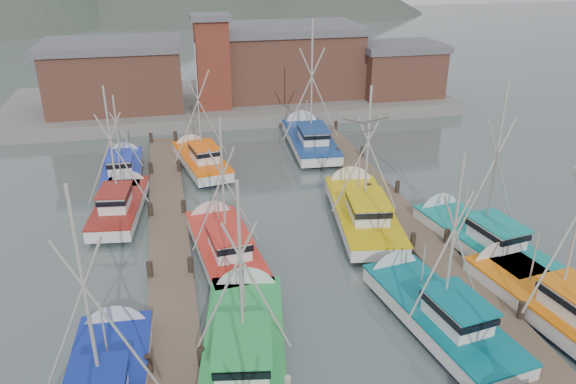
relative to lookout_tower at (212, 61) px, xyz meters
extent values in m
plane|color=#455352|center=(2.00, -33.00, -5.55)|extent=(260.00, 260.00, 0.00)
cube|color=brown|center=(-5.00, -29.00, -5.35)|extent=(2.20, 46.00, 0.40)
cylinder|color=black|center=(-6.00, -35.00, -5.10)|extent=(0.30, 0.30, 1.50)
cylinder|color=black|center=(-6.00, -28.00, -5.10)|extent=(0.30, 0.30, 1.50)
cylinder|color=black|center=(-6.00, -21.00, -5.10)|extent=(0.30, 0.30, 1.50)
cylinder|color=black|center=(-6.00, -14.00, -5.10)|extent=(0.30, 0.30, 1.50)
cylinder|color=black|center=(-6.00, -7.00, -5.10)|extent=(0.30, 0.30, 1.50)
cylinder|color=black|center=(-4.00, -35.00, -5.10)|extent=(0.30, 0.30, 1.50)
cylinder|color=black|center=(-4.00, -28.00, -5.10)|extent=(0.30, 0.30, 1.50)
cylinder|color=black|center=(-4.00, -21.00, -5.10)|extent=(0.30, 0.30, 1.50)
cylinder|color=black|center=(-4.00, -14.00, -5.10)|extent=(0.30, 0.30, 1.50)
cylinder|color=black|center=(-4.00, -7.00, -5.10)|extent=(0.30, 0.30, 1.50)
cube|color=brown|center=(9.00, -29.00, -5.35)|extent=(2.20, 46.00, 0.40)
cylinder|color=black|center=(8.00, -35.00, -5.10)|extent=(0.30, 0.30, 1.50)
cylinder|color=black|center=(8.00, -28.00, -5.10)|extent=(0.30, 0.30, 1.50)
cylinder|color=black|center=(8.00, -21.00, -5.10)|extent=(0.30, 0.30, 1.50)
cylinder|color=black|center=(8.00, -14.00, -5.10)|extent=(0.30, 0.30, 1.50)
cylinder|color=black|center=(8.00, -7.00, -5.10)|extent=(0.30, 0.30, 1.50)
cylinder|color=black|center=(10.00, -35.00, -5.10)|extent=(0.30, 0.30, 1.50)
cylinder|color=black|center=(10.00, -28.00, -5.10)|extent=(0.30, 0.30, 1.50)
cylinder|color=black|center=(10.00, -21.00, -5.10)|extent=(0.30, 0.30, 1.50)
cylinder|color=black|center=(10.00, -14.00, -5.10)|extent=(0.30, 0.30, 1.50)
cylinder|color=black|center=(10.00, -7.00, -5.10)|extent=(0.30, 0.30, 1.50)
cube|color=gray|center=(2.00, 4.00, -4.95)|extent=(44.00, 16.00, 1.20)
cube|color=brown|center=(-9.00, 2.00, -1.60)|extent=(12.00, 8.00, 5.50)
cube|color=slate|center=(-9.00, 2.00, 1.50)|extent=(12.72, 8.48, 0.70)
cube|color=brown|center=(8.00, 4.00, -1.25)|extent=(14.00, 9.00, 6.20)
cube|color=slate|center=(8.00, 4.00, 2.20)|extent=(14.84, 9.54, 0.70)
cube|color=brown|center=(19.00, 1.00, -2.10)|extent=(8.00, 6.00, 4.50)
cube|color=slate|center=(19.00, 1.00, 0.50)|extent=(8.48, 6.36, 0.70)
cube|color=maroon|center=(0.00, 0.00, -0.35)|extent=(3.00, 3.00, 8.00)
cube|color=slate|center=(0.00, 0.00, 3.90)|extent=(3.60, 3.60, 0.50)
cone|color=#434F41|center=(-3.00, 97.00, -5.55)|extent=(140.00, 140.00, 30.00)
cone|color=#434F41|center=(37.00, 87.00, -5.55)|extent=(90.00, 90.00, 24.00)
cube|color=#0F1B33|center=(-2.31, -34.99, -5.50)|extent=(4.10, 8.74, 0.70)
cube|color=silver|center=(-2.31, -34.99, -4.85)|extent=(4.66, 9.93, 0.80)
cube|color=green|center=(-2.31, -34.99, -4.47)|extent=(4.77, 10.04, 0.10)
cone|color=silver|center=(-1.51, -30.28, -5.00)|extent=(3.13, 1.58, 2.98)
cube|color=silver|center=(-2.50, -36.12, -3.90)|extent=(2.38, 3.15, 1.10)
cube|color=black|center=(-2.50, -36.12, -3.67)|extent=(2.55, 3.45, 0.28)
cube|color=green|center=(-2.50, -36.12, -3.31)|extent=(2.70, 3.66, 0.07)
cylinder|color=#AEAA9F|center=(-2.34, -35.18, -0.90)|extent=(0.15, 0.15, 7.09)
cylinder|color=#AEAA9F|center=(-2.94, -35.07, -1.74)|extent=(2.52, 0.52, 5.55)
cylinder|color=#AEAA9F|center=(-1.74, -35.28, -1.74)|extent=(2.52, 0.52, 5.55)
cylinder|color=#AEAA9F|center=(-2.02, -33.29, -3.25)|extent=(0.09, 0.09, 2.66)
cube|color=#0F1B33|center=(6.37, -34.53, -5.50)|extent=(3.65, 7.97, 0.70)
cube|color=silver|center=(6.37, -34.53, -4.85)|extent=(4.15, 9.05, 0.80)
cube|color=#056772|center=(6.37, -34.53, -4.47)|extent=(4.25, 9.15, 0.10)
cone|color=silver|center=(5.70, -30.22, -5.00)|extent=(2.86, 1.51, 2.73)
cube|color=silver|center=(6.53, -35.56, -3.90)|extent=(2.14, 2.86, 1.10)
cube|color=black|center=(6.53, -35.56, -3.67)|extent=(2.30, 3.13, 0.28)
cube|color=#056772|center=(6.53, -35.56, -3.31)|extent=(2.43, 3.32, 0.07)
cylinder|color=#AEAA9F|center=(6.40, -34.70, -0.85)|extent=(0.14, 0.14, 7.19)
cylinder|color=#AEAA9F|center=(5.85, -34.78, -1.70)|extent=(2.55, 0.49, 5.62)
cylinder|color=#AEAA9F|center=(6.95, -34.61, -1.70)|extent=(2.55, 0.49, 5.62)
cylinder|color=#AEAA9F|center=(6.13, -32.98, -3.25)|extent=(0.08, 0.08, 2.43)
cone|color=silver|center=(-7.31, -31.91, -5.00)|extent=(2.80, 1.25, 2.74)
cylinder|color=#AEAA9F|center=(-7.57, -36.48, -0.46)|extent=(0.14, 0.14, 7.98)
cylinder|color=#AEAA9F|center=(-8.17, -36.44, -1.40)|extent=(2.85, 0.26, 6.24)
cylinder|color=#AEAA9F|center=(-6.97, -36.51, -1.40)|extent=(2.85, 0.26, 6.24)
cylinder|color=#AEAA9F|center=(-7.47, -34.72, -3.25)|extent=(0.08, 0.08, 2.64)
cube|color=#0F1B33|center=(11.69, -34.97, -5.50)|extent=(3.81, 8.21, 0.70)
cube|color=silver|center=(11.69, -34.97, -4.85)|extent=(4.33, 9.33, 0.80)
cube|color=orange|center=(11.69, -34.97, -4.47)|extent=(4.43, 9.44, 0.10)
cone|color=silver|center=(10.99, -30.54, -5.00)|extent=(2.98, 1.53, 2.84)
cylinder|color=#AEAA9F|center=(11.13, -35.25, -1.23)|extent=(2.98, 0.57, 6.58)
cylinder|color=#AEAA9F|center=(11.44, -33.38, -3.25)|extent=(0.09, 0.09, 2.63)
cube|color=#0F1B33|center=(-2.08, -26.64, -5.50)|extent=(3.25, 7.74, 0.70)
cube|color=silver|center=(-2.08, -26.64, -4.85)|extent=(3.69, 8.79, 0.80)
cube|color=red|center=(-2.08, -26.64, -4.47)|extent=(3.78, 8.89, 0.10)
cone|color=silver|center=(-2.54, -22.40, -5.00)|extent=(2.77, 1.38, 2.67)
cube|color=silver|center=(-1.97, -27.66, -3.90)|extent=(1.99, 2.73, 1.10)
cube|color=black|center=(-1.97, -27.66, -3.67)|extent=(2.13, 3.00, 0.28)
cube|color=red|center=(-1.97, -27.66, -3.31)|extent=(2.26, 3.18, 0.07)
cylinder|color=#AEAA9F|center=(-2.06, -26.81, -1.00)|extent=(0.13, 0.13, 6.90)
cylinder|color=#AEAA9F|center=(-2.60, -26.87, -1.81)|extent=(2.46, 0.36, 5.40)
cylinder|color=#AEAA9F|center=(-1.51, -26.75, -1.81)|extent=(2.46, 0.36, 5.40)
cylinder|color=#AEAA9F|center=(-2.24, -25.11, -3.25)|extent=(0.08, 0.08, 2.38)
cube|color=#0F1B33|center=(6.48, -24.19, -5.50)|extent=(4.01, 8.94, 0.70)
cube|color=silver|center=(6.48, -24.19, -4.85)|extent=(4.55, 10.16, 0.80)
cube|color=#D3B408|center=(6.48, -24.19, -4.47)|extent=(4.66, 10.27, 0.10)
cone|color=silver|center=(7.18, -19.34, -5.00)|extent=(3.19, 1.53, 3.06)
cube|color=silver|center=(6.31, -25.35, -3.90)|extent=(2.38, 3.19, 1.10)
cube|color=black|center=(6.31, -25.35, -3.67)|extent=(2.55, 3.50, 0.28)
cube|color=#D3B408|center=(6.31, -25.35, -3.31)|extent=(2.70, 3.71, 0.07)
cylinder|color=#AEAA9F|center=(6.45, -24.38, -0.74)|extent=(0.15, 0.15, 7.43)
cylinder|color=#AEAA9F|center=(5.83, -24.29, -1.61)|extent=(2.65, 0.48, 5.81)
cylinder|color=#AEAA9F|center=(7.07, -24.47, -1.61)|extent=(2.65, 0.48, 5.81)
cylinder|color=#AEAA9F|center=(6.73, -22.44, -3.25)|extent=(0.09, 0.09, 2.74)
cube|color=#0F1B33|center=(-7.85, -19.99, -5.50)|extent=(3.06, 7.09, 0.70)
cube|color=silver|center=(-7.85, -19.99, -4.85)|extent=(3.47, 8.05, 0.80)
cube|color=maroon|center=(-7.85, -19.99, -4.47)|extent=(3.56, 8.14, 0.10)
cone|color=silver|center=(-7.37, -16.12, -5.00)|extent=(2.55, 1.39, 2.43)
cube|color=silver|center=(-7.96, -20.92, -3.90)|extent=(1.85, 2.52, 1.10)
cube|color=black|center=(-7.96, -20.92, -3.67)|extent=(1.98, 2.76, 0.28)
cube|color=maroon|center=(-7.96, -20.92, -3.31)|extent=(2.10, 2.93, 0.07)
cylinder|color=#AEAA9F|center=(-7.87, -20.15, -0.86)|extent=(0.13, 0.13, 7.18)
cylinder|color=#AEAA9F|center=(-8.40, -20.08, -1.71)|extent=(2.55, 0.40, 5.61)
cylinder|color=#AEAA9F|center=(-7.33, -20.21, -1.71)|extent=(2.55, 0.40, 5.61)
cylinder|color=#AEAA9F|center=(-7.67, -18.60, -3.25)|extent=(0.08, 0.08, 2.34)
cube|color=#0F1B33|center=(11.71, -28.65, -5.50)|extent=(3.80, 8.01, 0.70)
cube|color=silver|center=(11.71, -28.65, -4.85)|extent=(4.32, 9.10, 0.80)
cube|color=#0D8782|center=(11.71, -28.65, -4.47)|extent=(4.42, 9.20, 0.10)
cone|color=silver|center=(10.97, -24.34, -5.00)|extent=(2.91, 1.55, 2.76)
cube|color=silver|center=(11.89, -29.68, -3.90)|extent=(2.20, 2.89, 1.10)
cube|color=black|center=(11.89, -29.68, -3.67)|extent=(2.36, 3.16, 0.28)
cube|color=#0D8782|center=(11.89, -29.68, -3.31)|extent=(2.50, 3.36, 0.07)
cylinder|color=#AEAA9F|center=(11.74, -28.82, -0.26)|extent=(0.15, 0.15, 8.39)
cylinder|color=#AEAA9F|center=(11.17, -28.92, -1.24)|extent=(2.96, 0.60, 6.55)
cylinder|color=#AEAA9F|center=(12.32, -28.72, -1.24)|extent=(2.96, 0.60, 6.55)
cylinder|color=#AEAA9F|center=(11.45, -27.10, -3.25)|extent=(0.09, 0.09, 2.56)
cube|color=#0F1B33|center=(-2.30, -13.10, -5.50)|extent=(3.51, 7.26, 0.70)
cube|color=silver|center=(-2.30, -13.10, -4.85)|extent=(3.99, 8.25, 0.80)
cube|color=#FF6208|center=(-2.30, -13.10, -4.47)|extent=(4.08, 8.35, 0.10)
cone|color=silver|center=(-3.03, -9.21, -5.00)|extent=(2.63, 1.54, 2.47)
cube|color=silver|center=(-2.13, -14.03, -3.90)|extent=(2.01, 2.63, 1.10)
cube|color=black|center=(-2.13, -14.03, -3.67)|extent=(2.15, 2.88, 0.28)
cube|color=#FF6208|center=(-2.13, -14.03, -3.31)|extent=(2.28, 3.05, 0.07)
cylinder|color=#AEAA9F|center=(-2.27, -13.25, -0.33)|extent=(0.13, 0.13, 8.25)
cylinder|color=#AEAA9F|center=(-2.77, -13.35, -1.30)|extent=(2.89, 0.62, 6.44)
cylinder|color=#AEAA9F|center=(-1.78, -13.16, -1.30)|extent=(2.89, 0.62, 6.44)
cylinder|color=#AEAA9F|center=(-2.57, -11.70, -3.25)|extent=(0.08, 0.08, 2.21)
cube|color=#0F1B33|center=(6.78, -10.38, -5.50)|extent=(3.38, 8.82, 0.70)
cube|color=silver|center=(6.78, -10.38, -4.85)|extent=(3.85, 10.02, 0.80)
cube|color=navy|center=(6.78, -10.38, -4.47)|extent=(3.95, 10.13, 0.10)
cone|color=silver|center=(7.11, -5.48, -5.00)|extent=(3.14, 1.30, 3.07)
cube|color=silver|center=(6.70, -11.56, -3.90)|extent=(2.18, 3.07, 1.10)
cube|color=black|center=(6.70, -11.56, -3.67)|extent=(2.32, 3.38, 0.28)
cube|color=navy|center=(6.70, -11.56, -3.31)|extent=(2.46, 3.58, 0.07)
cylinder|color=#AEAA9F|center=(6.77, -10.58, 0.19)|extent=(0.15, 0.15, 9.29)
cylinder|color=#AEAA9F|center=(6.14, -10.54, -0.90)|extent=(3.30, 0.32, 7.25)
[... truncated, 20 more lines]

